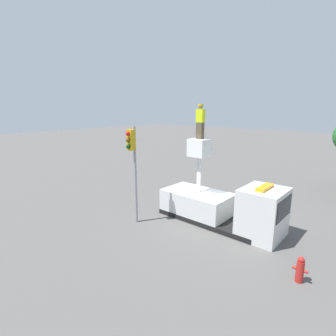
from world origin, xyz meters
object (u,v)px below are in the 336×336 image
(bucket_truck, at_px, (221,207))
(worker, at_px, (200,122))
(traffic_cone_rear, at_px, (167,198))
(traffic_light_pole, at_px, (133,156))
(fire_hydrant, at_px, (300,270))

(bucket_truck, relative_size, worker, 3.63)
(traffic_cone_rear, bearing_deg, traffic_light_pole, -78.93)
(traffic_cone_rear, bearing_deg, fire_hydrant, -18.27)
(traffic_light_pole, bearing_deg, bucket_truck, 40.02)
(bucket_truck, height_order, traffic_light_pole, traffic_light_pole)
(traffic_light_pole, distance_m, traffic_cone_rear, 4.66)
(bucket_truck, height_order, worker, worker)
(worker, bearing_deg, traffic_light_pole, -124.88)
(worker, height_order, traffic_light_pole, worker)
(bucket_truck, xyz_separation_m, worker, (-1.41, 0.00, 4.21))
(worker, relative_size, traffic_light_pole, 0.35)
(traffic_light_pole, xyz_separation_m, traffic_cone_rear, (-0.65, 3.32, -3.21))
(worker, bearing_deg, bucket_truck, 0.00)
(traffic_light_pole, bearing_deg, fire_hydrant, 3.94)
(worker, distance_m, fire_hydrant, 7.80)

